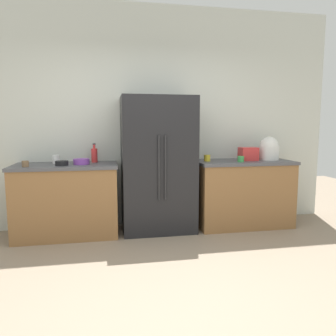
{
  "coord_description": "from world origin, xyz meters",
  "views": [
    {
      "loc": [
        -0.53,
        -2.61,
        1.4
      ],
      "look_at": [
        0.05,
        0.49,
        0.99
      ],
      "focal_mm": 34.87,
      "sensor_mm": 36.0,
      "label": 1
    }
  ],
  "objects_px": {
    "bowl_b": "(81,162)",
    "cup_d": "(25,164)",
    "bottle_a": "(94,155)",
    "cup_c": "(207,158)",
    "bowl_a": "(62,163)",
    "refrigerator": "(158,165)",
    "toaster": "(248,154)",
    "cup_b": "(241,159)",
    "rice_cooker": "(269,149)",
    "cup_a": "(56,159)"
  },
  "relations": [
    {
      "from": "rice_cooker",
      "to": "cup_a",
      "type": "relative_size",
      "value": 3.01
    },
    {
      "from": "cup_b",
      "to": "cup_d",
      "type": "relative_size",
      "value": 1.09
    },
    {
      "from": "refrigerator",
      "to": "bowl_b",
      "type": "distance_m",
      "value": 0.98
    },
    {
      "from": "cup_d",
      "to": "bowl_b",
      "type": "distance_m",
      "value": 0.65
    },
    {
      "from": "rice_cooker",
      "to": "cup_a",
      "type": "distance_m",
      "value": 2.9
    },
    {
      "from": "cup_a",
      "to": "cup_d",
      "type": "relative_size",
      "value": 1.37
    },
    {
      "from": "toaster",
      "to": "rice_cooker",
      "type": "bearing_deg",
      "value": 6.16
    },
    {
      "from": "toaster",
      "to": "bowl_a",
      "type": "distance_m",
      "value": 2.48
    },
    {
      "from": "bottle_a",
      "to": "bowl_a",
      "type": "relative_size",
      "value": 1.6
    },
    {
      "from": "refrigerator",
      "to": "rice_cooker",
      "type": "bearing_deg",
      "value": 1.2
    },
    {
      "from": "toaster",
      "to": "cup_b",
      "type": "xyz_separation_m",
      "value": [
        -0.17,
        -0.15,
        -0.05
      ]
    },
    {
      "from": "bottle_a",
      "to": "cup_c",
      "type": "xyz_separation_m",
      "value": [
        1.5,
        -0.16,
        -0.05
      ]
    },
    {
      "from": "toaster",
      "to": "bowl_a",
      "type": "relative_size",
      "value": 1.55
    },
    {
      "from": "bottle_a",
      "to": "cup_d",
      "type": "distance_m",
      "value": 0.86
    },
    {
      "from": "bottle_a",
      "to": "cup_c",
      "type": "relative_size",
      "value": 2.88
    },
    {
      "from": "bowl_b",
      "to": "cup_a",
      "type": "bearing_deg",
      "value": 154.49
    },
    {
      "from": "cup_a",
      "to": "cup_b",
      "type": "height_order",
      "value": "cup_a"
    },
    {
      "from": "refrigerator",
      "to": "cup_a",
      "type": "xyz_separation_m",
      "value": [
        -1.31,
        0.13,
        0.09
      ]
    },
    {
      "from": "cup_a",
      "to": "bottle_a",
      "type": "bearing_deg",
      "value": 5.25
    },
    {
      "from": "refrigerator",
      "to": "cup_d",
      "type": "height_order",
      "value": "refrigerator"
    },
    {
      "from": "cup_a",
      "to": "cup_b",
      "type": "xyz_separation_m",
      "value": [
        2.4,
        -0.28,
        -0.02
      ]
    },
    {
      "from": "toaster",
      "to": "bowl_b",
      "type": "distance_m",
      "value": 2.25
    },
    {
      "from": "cup_c",
      "to": "bowl_a",
      "type": "xyz_separation_m",
      "value": [
        -1.89,
        -0.13,
        -0.01
      ]
    },
    {
      "from": "bowl_b",
      "to": "cup_d",
      "type": "bearing_deg",
      "value": -166.94
    },
    {
      "from": "bowl_a",
      "to": "toaster",
      "type": "bearing_deg",
      "value": 2.64
    },
    {
      "from": "cup_c",
      "to": "bowl_a",
      "type": "distance_m",
      "value": 1.89
    },
    {
      "from": "refrigerator",
      "to": "bowl_a",
      "type": "bearing_deg",
      "value": -174.5
    },
    {
      "from": "refrigerator",
      "to": "bottle_a",
      "type": "relative_size",
      "value": 7.11
    },
    {
      "from": "cup_b",
      "to": "cup_d",
      "type": "distance_m",
      "value": 2.7
    },
    {
      "from": "cup_b",
      "to": "cup_c",
      "type": "height_order",
      "value": "cup_c"
    },
    {
      "from": "cup_b",
      "to": "bowl_a",
      "type": "distance_m",
      "value": 2.3
    },
    {
      "from": "refrigerator",
      "to": "cup_a",
      "type": "bearing_deg",
      "value": 174.44
    },
    {
      "from": "rice_cooker",
      "to": "cup_b",
      "type": "xyz_separation_m",
      "value": [
        -0.5,
        -0.19,
        -0.11
      ]
    },
    {
      "from": "refrigerator",
      "to": "cup_b",
      "type": "xyz_separation_m",
      "value": [
        1.1,
        -0.15,
        0.07
      ]
    },
    {
      "from": "cup_b",
      "to": "bowl_b",
      "type": "bearing_deg",
      "value": 176.57
    },
    {
      "from": "bottle_a",
      "to": "bowl_a",
      "type": "xyz_separation_m",
      "value": [
        -0.38,
        -0.29,
        -0.07
      ]
    },
    {
      "from": "cup_a",
      "to": "bowl_b",
      "type": "xyz_separation_m",
      "value": [
        0.33,
        -0.16,
        -0.02
      ]
    },
    {
      "from": "bowl_a",
      "to": "refrigerator",
      "type": "bearing_deg",
      "value": 5.5
    },
    {
      "from": "bowl_a",
      "to": "cup_d",
      "type": "bearing_deg",
      "value": -171.69
    },
    {
      "from": "cup_c",
      "to": "bowl_b",
      "type": "height_order",
      "value": "cup_c"
    },
    {
      "from": "rice_cooker",
      "to": "cup_a",
      "type": "bearing_deg",
      "value": 178.15
    },
    {
      "from": "toaster",
      "to": "cup_b",
      "type": "bearing_deg",
      "value": -138.87
    },
    {
      "from": "cup_c",
      "to": "bowl_b",
      "type": "relative_size",
      "value": 0.43
    },
    {
      "from": "cup_c",
      "to": "bottle_a",
      "type": "bearing_deg",
      "value": 174.08
    },
    {
      "from": "toaster",
      "to": "cup_c",
      "type": "distance_m",
      "value": 0.59
    },
    {
      "from": "bottle_a",
      "to": "cup_a",
      "type": "relative_size",
      "value": 2.3
    },
    {
      "from": "cup_a",
      "to": "refrigerator",
      "type": "bearing_deg",
      "value": -5.56
    },
    {
      "from": "refrigerator",
      "to": "bowl_a",
      "type": "relative_size",
      "value": 11.41
    },
    {
      "from": "cup_d",
      "to": "refrigerator",
      "type": "bearing_deg",
      "value": 6.21
    },
    {
      "from": "cup_a",
      "to": "cup_b",
      "type": "relative_size",
      "value": 1.25
    }
  ]
}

